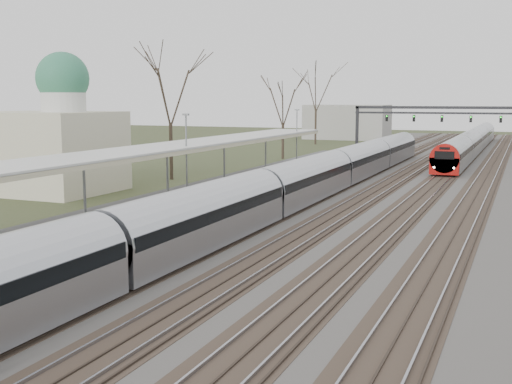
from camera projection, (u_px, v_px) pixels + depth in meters
track_bed at (388, 180)px, 55.06m from camera, size 24.00×160.00×0.22m
platform at (195, 196)px, 42.64m from camera, size 3.50×69.00×1.00m
canopy at (158, 150)px, 38.04m from camera, size 4.10×50.00×3.11m
dome_building at (47, 143)px, 47.52m from camera, size 10.00×8.00×10.30m
signal_gantry at (436, 115)px, 81.70m from camera, size 21.00×0.59×6.08m
tree_west_far at (170, 86)px, 54.21m from camera, size 5.50×5.50×11.33m
train_near at (304, 181)px, 42.81m from camera, size 2.62×75.21×3.05m
train_far at (472, 142)px, 83.57m from camera, size 2.62×60.21×3.05m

